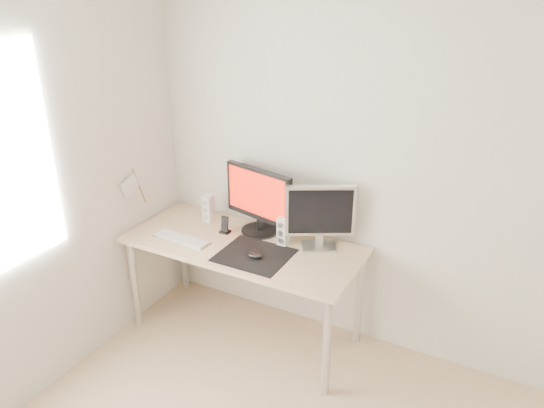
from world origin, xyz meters
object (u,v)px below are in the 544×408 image
(speaker_left, at_px, (208,208))
(keyboard, at_px, (182,239))
(second_monitor, at_px, (320,214))
(mouse, at_px, (255,255))
(desk, at_px, (243,253))
(main_monitor, at_px, (259,199))
(speaker_right, at_px, (283,231))
(phone_dock, at_px, (225,228))

(speaker_left, bearing_deg, keyboard, -89.41)
(second_monitor, height_order, speaker_left, second_monitor)
(mouse, bearing_deg, desk, 139.91)
(desk, xyz_separation_m, second_monitor, (0.47, 0.18, 0.32))
(desk, relative_size, main_monitor, 2.93)
(speaker_right, relative_size, keyboard, 0.47)
(speaker_left, distance_m, keyboard, 0.35)
(mouse, relative_size, second_monitor, 0.23)
(speaker_left, height_order, phone_dock, speaker_left)
(mouse, relative_size, desk, 0.06)
(mouse, xyz_separation_m, phone_dock, (-0.36, 0.21, 0.02))
(mouse, height_order, speaker_left, speaker_left)
(second_monitor, bearing_deg, main_monitor, 178.72)
(mouse, xyz_separation_m, main_monitor, (-0.15, 0.33, 0.23))
(main_monitor, relative_size, phone_dock, 4.47)
(mouse, distance_m, second_monitor, 0.49)
(mouse, distance_m, speaker_left, 0.65)
(second_monitor, relative_size, phone_dock, 3.56)
(speaker_left, relative_size, speaker_right, 1.00)
(mouse, relative_size, keyboard, 0.23)
(second_monitor, xyz_separation_m, keyboard, (-0.86, -0.34, -0.23))
(main_monitor, bearing_deg, speaker_left, -178.01)
(mouse, distance_m, keyboard, 0.56)
(desk, bearing_deg, phone_dock, 159.17)
(phone_dock, bearing_deg, keyboard, -131.46)
(speaker_right, bearing_deg, phone_dock, -174.80)
(speaker_right, distance_m, keyboard, 0.70)
(desk, bearing_deg, keyboard, -158.21)
(phone_dock, bearing_deg, speaker_right, 5.20)
(second_monitor, relative_size, keyboard, 1.02)
(keyboard, distance_m, phone_dock, 0.31)
(main_monitor, xyz_separation_m, speaker_left, (-0.41, -0.01, -0.15))
(keyboard, bearing_deg, desk, 21.79)
(speaker_right, xyz_separation_m, keyboard, (-0.63, -0.27, -0.09))
(desk, relative_size, phone_dock, 13.10)
(desk, bearing_deg, mouse, -40.09)
(speaker_left, xyz_separation_m, phone_dock, (0.21, -0.10, -0.06))
(phone_dock, bearing_deg, mouse, -30.87)
(main_monitor, xyz_separation_m, keyboard, (-0.41, -0.35, -0.25))
(desk, bearing_deg, second_monitor, 20.96)
(speaker_left, bearing_deg, desk, -24.09)
(phone_dock, bearing_deg, main_monitor, 30.15)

